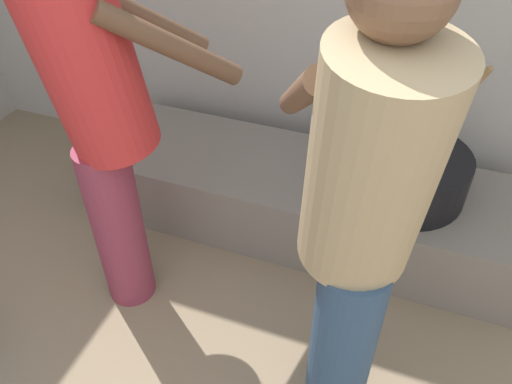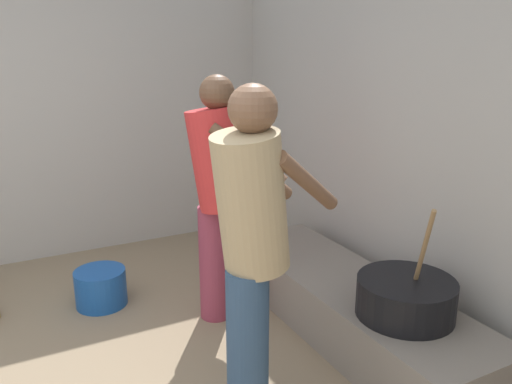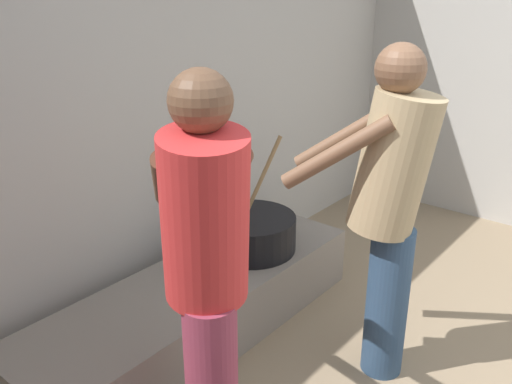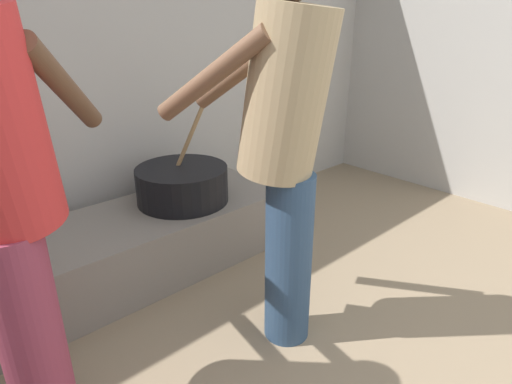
# 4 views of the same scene
# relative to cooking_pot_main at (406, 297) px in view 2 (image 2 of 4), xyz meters

# --- Properties ---
(block_enclosure_rear) EXTENTS (5.12, 0.20, 2.35)m
(block_enclosure_rear) POSITION_rel_cooking_pot_main_xyz_m (-0.24, 0.52, 0.72)
(block_enclosure_rear) COLOR #ADA8A0
(block_enclosure_rear) RESTS_ON ground_plane
(hearth_ledge) EXTENTS (2.05, 0.60, 0.35)m
(hearth_ledge) POSITION_rel_cooking_pot_main_xyz_m (-0.46, -0.00, -0.28)
(hearth_ledge) COLOR slate
(hearth_ledge) RESTS_ON ground_plane
(cooking_pot_main) EXTENTS (0.52, 0.52, 0.66)m
(cooking_pot_main) POSITION_rel_cooking_pot_main_xyz_m (0.00, 0.00, 0.00)
(cooking_pot_main) COLOR black
(cooking_pot_main) RESTS_ON hearth_ledge
(cook_in_red_shirt) EXTENTS (0.67, 0.71, 1.58)m
(cook_in_red_shirt) POSITION_rel_cooking_pot_main_xyz_m (-1.01, -0.64, 0.45)
(cook_in_red_shirt) COLOR #8C3347
(cook_in_red_shirt) RESTS_ON ground_plane
(cook_in_tan_shirt) EXTENTS (0.56, 0.73, 1.59)m
(cook_in_tan_shirt) POSITION_rel_cooking_pot_main_xyz_m (-0.08, -0.87, 0.46)
(cook_in_tan_shirt) COLOR navy
(cook_in_tan_shirt) RESTS_ON ground_plane
(bucket_blue_plastic) EXTENTS (0.35, 0.35, 0.25)m
(bucket_blue_plastic) POSITION_rel_cooking_pot_main_xyz_m (-1.54, -1.31, -0.32)
(bucket_blue_plastic) COLOR #194C99
(bucket_blue_plastic) RESTS_ON ground_plane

